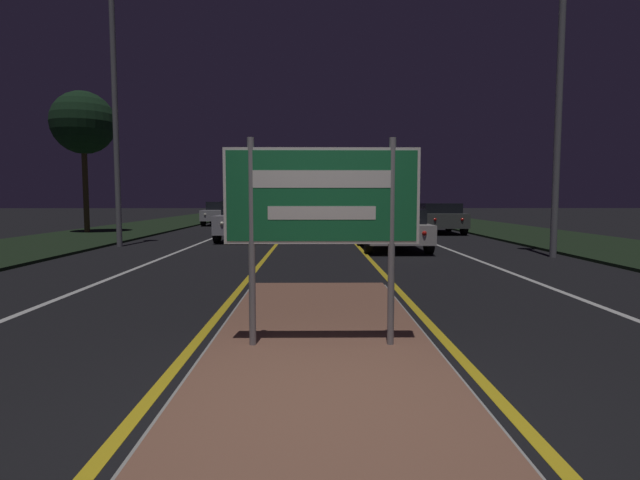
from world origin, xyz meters
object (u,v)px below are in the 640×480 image
Objects in this scene: highway_sign at (322,204)px; streetlight_right_near at (562,31)px; streetlight_left_near at (113,51)px; car_approaching_0 at (247,220)px; car_approaching_1 at (221,213)px; car_receding_1 at (437,217)px; car_receding_0 at (392,228)px.

streetlight_right_near is at bearing 52.56° from highway_sign.
streetlight_left_near reaches higher than highway_sign.
streetlight_left_near reaches higher than car_approaching_0.
streetlight_left_near is 13.52m from streetlight_right_near.
car_approaching_0 is 11.74m from car_approaching_1.
highway_sign is at bearing -79.33° from car_approaching_0.
car_approaching_0 is at bearing -74.79° from car_approaching_1.
car_approaching_1 is at bearing 125.57° from streetlight_right_near.
car_receding_1 is 0.97× the size of car_approaching_1.
car_approaching_1 is at bearing 105.21° from car_approaching_0.
car_approaching_0 is at bearing 100.67° from highway_sign.
highway_sign reaches higher than car_receding_1.
car_approaching_0 is at bearing 143.93° from car_receding_0.
car_approaching_1 is at bearing 118.53° from car_receding_0.
car_receding_1 is (-0.81, 9.71, -5.30)m from streetlight_right_near.
highway_sign is at bearing -127.44° from streetlight_right_near.
highway_sign is 19.08m from car_receding_1.
highway_sign is at bearing -60.48° from streetlight_left_near.
car_approaching_0 is (-5.10, 3.71, 0.10)m from car_receding_0.
car_approaching_1 is at bearing 86.54° from streetlight_left_near.
streetlight_left_near reaches higher than car_receding_0.
highway_sign is 10.92m from car_receding_0.
highway_sign reaches higher than car_receding_0.
highway_sign reaches higher than car_approaching_0.
car_receding_0 is 0.97× the size of car_approaching_1.
car_receding_0 is 8.27m from car_receding_1.
car_receding_0 is 1.00× the size of car_receding_1.
streetlight_right_near is at bearing -13.75° from streetlight_left_near.
streetlight_right_near is 7.07m from car_receding_0.
streetlight_left_near is 7.33m from car_approaching_0.
highway_sign is 26.32m from car_approaching_1.
car_receding_1 is 1.02× the size of car_approaching_0.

